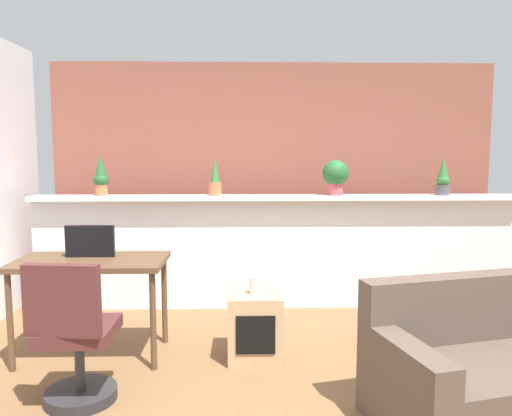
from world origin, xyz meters
TOP-DOWN VIEW (x-y plane):
  - ground_plane at (0.00, 0.00)m, footprint 12.00×12.00m
  - divider_wall at (0.00, 2.00)m, footprint 4.76×0.16m
  - plant_shelf at (0.00, 1.96)m, footprint 4.76×0.29m
  - brick_wall_behind at (0.00, 2.60)m, footprint 4.76×0.10m
  - potted_plant_0 at (-1.70, 1.93)m, footprint 0.14×0.14m
  - potted_plant_1 at (-0.61, 1.94)m, footprint 0.12×0.12m
  - potted_plant_2 at (0.57, 1.97)m, footprint 0.26×0.26m
  - potted_plant_3 at (1.62, 1.95)m, footprint 0.14×0.14m
  - desk at (-1.48, 0.81)m, footprint 1.10×0.60m
  - tv_monitor at (-1.50, 0.89)m, footprint 0.37×0.04m
  - office_chair at (-1.36, 0.08)m, footprint 0.46×0.47m
  - side_cube_shelf at (-0.25, 0.75)m, footprint 0.40×0.41m
  - vase_on_shelf at (-0.25, 0.73)m, footprint 0.08×0.08m
  - couch at (1.18, -0.14)m, footprint 1.69×1.10m

SIDE VIEW (x-z plane):
  - ground_plane at x=0.00m, z-range 0.00..0.00m
  - side_cube_shelf at x=-0.25m, z-range 0.00..0.50m
  - couch at x=1.18m, z-range -0.12..0.68m
  - office_chair at x=-1.36m, z-range -0.07..0.84m
  - divider_wall at x=0.00m, z-range 0.00..1.08m
  - vase_on_shelf at x=-0.25m, z-range 0.50..0.62m
  - desk at x=-1.48m, z-range 0.29..1.04m
  - tv_monitor at x=-1.50m, z-range 0.75..0.99m
  - plant_shelf at x=0.00m, z-range 1.08..1.12m
  - brick_wall_behind at x=0.00m, z-range 0.00..2.50m
  - potted_plant_1 at x=-0.61m, z-range 1.10..1.46m
  - potted_plant_3 at x=1.62m, z-range 1.10..1.47m
  - potted_plant_0 at x=-1.70m, z-range 1.12..1.52m
  - potted_plant_2 at x=0.57m, z-range 1.15..1.49m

